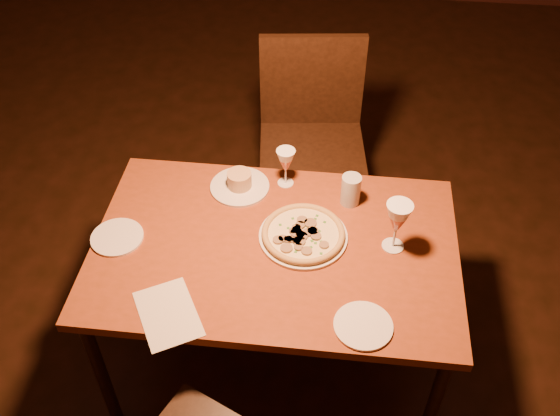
# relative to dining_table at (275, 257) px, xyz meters

# --- Properties ---
(floor) EXTENTS (7.00, 7.00, 0.00)m
(floor) POSITION_rel_dining_table_xyz_m (-0.15, -0.07, -0.62)
(floor) COLOR #321910
(floor) RESTS_ON ground
(dining_table) EXTENTS (1.27, 0.82, 0.68)m
(dining_table) POSITION_rel_dining_table_xyz_m (0.00, 0.00, 0.00)
(dining_table) COLOR brown
(dining_table) RESTS_ON floor
(chair_far) EXTENTS (0.52, 0.52, 0.96)m
(chair_far) POSITION_rel_dining_table_xyz_m (0.07, 0.82, -0.07)
(chair_far) COLOR black
(chair_far) RESTS_ON floor
(pizza_plate) EXTENTS (0.31, 0.31, 0.03)m
(pizza_plate) POSITION_rel_dining_table_xyz_m (0.09, 0.05, 0.08)
(pizza_plate) COLOR silver
(pizza_plate) RESTS_ON dining_table
(ramekin_saucer) EXTENTS (0.23, 0.23, 0.07)m
(ramekin_saucer) POSITION_rel_dining_table_xyz_m (-0.17, 0.28, 0.08)
(ramekin_saucer) COLOR silver
(ramekin_saucer) RESTS_ON dining_table
(wine_glass_far) EXTENTS (0.07, 0.07, 0.16)m
(wine_glass_far) POSITION_rel_dining_table_xyz_m (0.00, 0.33, 0.14)
(wine_glass_far) COLOR #C76653
(wine_glass_far) RESTS_ON dining_table
(wine_glass_right) EXTENTS (0.09, 0.09, 0.20)m
(wine_glass_right) POSITION_rel_dining_table_xyz_m (0.41, 0.04, 0.16)
(wine_glass_right) COLOR #C76653
(wine_glass_right) RESTS_ON dining_table
(water_tumbler) EXTENTS (0.07, 0.07, 0.12)m
(water_tumbler) POSITION_rel_dining_table_xyz_m (0.25, 0.25, 0.12)
(water_tumbler) COLOR #AEB7BE
(water_tumbler) RESTS_ON dining_table
(side_plate_left) EXTENTS (0.18, 0.18, 0.01)m
(side_plate_left) POSITION_rel_dining_table_xyz_m (-0.55, -0.03, 0.06)
(side_plate_left) COLOR silver
(side_plate_left) RESTS_ON dining_table
(side_plate_near) EXTENTS (0.18, 0.18, 0.01)m
(side_plate_near) POSITION_rel_dining_table_xyz_m (0.31, -0.30, 0.06)
(side_plate_near) COLOR silver
(side_plate_near) RESTS_ON dining_table
(menu_card) EXTENTS (0.27, 0.30, 0.00)m
(menu_card) POSITION_rel_dining_table_xyz_m (-0.30, -0.33, 0.06)
(menu_card) COLOR beige
(menu_card) RESTS_ON dining_table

